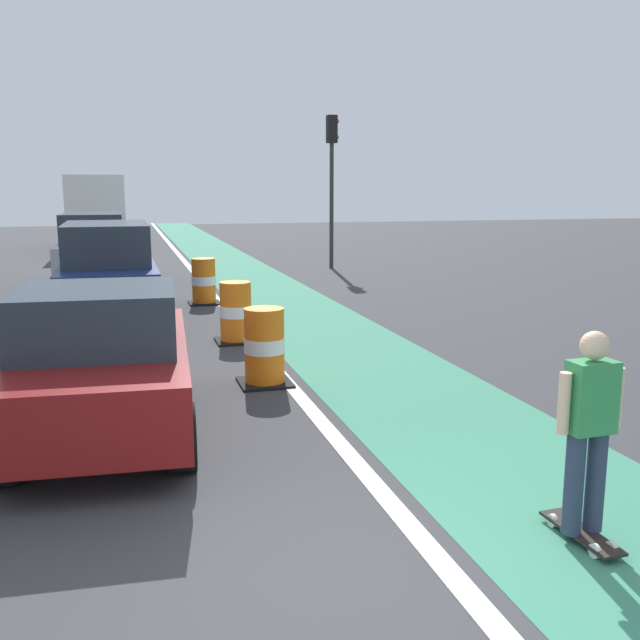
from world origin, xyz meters
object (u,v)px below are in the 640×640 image
parked_suv_third (95,249)px  traffic_barrel_back (204,282)px  parked_suv_second (108,273)px  traffic_light_corner (332,164)px  skateboarder_on_lane (589,430)px  parked_sedan_nearest (102,363)px  traffic_barrel_mid (236,313)px  traffic_barrel_front (264,347)px  delivery_truck_down_block (98,208)px

parked_suv_third → traffic_barrel_back: bearing=-57.5°
parked_suv_second → traffic_light_corner: 11.30m
skateboarder_on_lane → parked_sedan_nearest: size_ratio=0.40×
parked_suv_second → traffic_barrel_mid: (2.21, -2.52, -0.50)m
traffic_barrel_back → traffic_barrel_front: bearing=-89.6°
traffic_barrel_front → traffic_barrel_back: 7.29m
traffic_barrel_front → traffic_barrel_back: (-0.05, 7.29, 0.00)m
delivery_truck_down_block → traffic_barrel_mid: bearing=-82.0°
traffic_barrel_mid → traffic_barrel_back: size_ratio=1.00×
parked_sedan_nearest → parked_suv_third: 12.95m
traffic_barrel_back → skateboarder_on_lane: bearing=-82.7°
traffic_barrel_front → delivery_truck_down_block: delivery_truck_down_block is taller
skateboarder_on_lane → delivery_truck_down_block: 29.04m
skateboarder_on_lane → traffic_barrel_mid: bearing=100.6°
skateboarder_on_lane → traffic_barrel_front: bearing=106.7°
parked_suv_second → traffic_barrel_front: size_ratio=4.23×
parked_sedan_nearest → parked_suv_second: (-0.04, 6.98, 0.20)m
traffic_light_corner → traffic_barrel_mid: bearing=-114.7°
traffic_light_corner → skateboarder_on_lane: bearing=-100.5°
parked_suv_third → skateboarder_on_lane: bearing=-75.8°
parked_suv_second → traffic_barrel_back: size_ratio=4.23×
skateboarder_on_lane → parked_suv_second: parked_suv_second is taller
traffic_barrel_back → parked_suv_third: bearing=122.5°
parked_suv_third → parked_sedan_nearest: bearing=-87.8°
skateboarder_on_lane → traffic_barrel_mid: skateboarder_on_lane is taller
traffic_barrel_front → traffic_barrel_mid: (0.04, 2.87, 0.00)m
parked_sedan_nearest → parked_suv_third: size_ratio=0.90×
traffic_barrel_back → delivery_truck_down_block: (-2.82, 16.29, 1.31)m
parked_suv_second → traffic_barrel_back: 2.89m
delivery_truck_down_block → parked_sedan_nearest: bearing=-88.3°
traffic_barrel_back → traffic_light_corner: (5.08, 6.45, 2.97)m
parked_suv_third → traffic_barrel_front: (2.63, -11.35, -0.50)m
parked_suv_second → traffic_barrel_back: (2.12, 1.90, -0.50)m
parked_sedan_nearest → traffic_light_corner: size_ratio=0.82×
parked_sedan_nearest → traffic_barrel_front: parked_sedan_nearest is taller
parked_suv_second → delivery_truck_down_block: size_ratio=0.61×
skateboarder_on_lane → traffic_barrel_back: (-1.58, 12.40, -0.38)m
traffic_barrel_mid → delivery_truck_down_block: 20.95m
parked_suv_second → parked_suv_third: size_ratio=0.99×
parked_sedan_nearest → delivery_truck_down_block: size_ratio=0.55×
parked_suv_second → traffic_barrel_back: parked_suv_second is taller
traffic_barrel_mid → traffic_light_corner: size_ratio=0.21×
traffic_barrel_mid → traffic_barrel_front: bearing=-90.7°
parked_suv_third → traffic_barrel_back: 4.83m
parked_sedan_nearest → skateboarder_on_lane: bearing=-43.8°
parked_suv_second → traffic_barrel_front: bearing=-68.1°
traffic_barrel_front → traffic_light_corner: (5.03, 13.75, 2.97)m
parked_suv_second → delivery_truck_down_block: delivery_truck_down_block is taller
parked_suv_second → traffic_barrel_front: 5.84m
parked_sedan_nearest → traffic_light_corner: traffic_light_corner is taller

